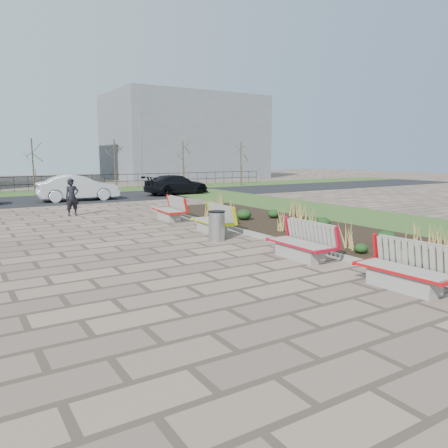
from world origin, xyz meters
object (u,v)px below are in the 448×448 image
bench_b (300,241)px  litter_bin (217,226)px  car_black (177,185)px  pedestrian (72,197)px  car_silver (78,188)px  bench_a (404,267)px  bench_c (212,220)px  lamp_east (141,153)px  bench_d (168,209)px

bench_b → litter_bin: 3.53m
bench_b → car_black: size_ratio=0.43×
pedestrian → car_silver: 7.15m
bench_a → car_black: size_ratio=0.43×
pedestrian → bench_c: bearing=-70.6°
pedestrian → car_black: (9.06, 7.45, -0.16)m
litter_bin → lamp_east: 21.95m
bench_c → litter_bin: 1.47m
bench_d → car_black: car_black is taller
pedestrian → bench_d: bearing=-52.4°
bench_d → litter_bin: bearing=-92.6°
bench_c → car_black: size_ratio=0.43×
bench_b → litter_bin: (-0.59, 3.48, -0.01)m
bench_a → bench_b: 3.30m
bench_a → litter_bin: bench_a is taller
bench_c → car_black: (5.78, 14.88, 0.22)m
litter_bin → pedestrian: size_ratio=0.56×
bench_a → pedestrian: bearing=99.0°
lamp_east → car_silver: bearing=-139.4°
car_silver → car_black: bearing=-82.5°
bench_c → car_silver: (-1.34, 14.30, 0.32)m
bench_a → bench_d: same height
bench_d → lamp_east: size_ratio=0.35×
pedestrian → car_silver: (1.95, 6.88, -0.06)m
car_black → bench_b: bearing=157.6°
pedestrian → bench_a: bearing=-82.6°
car_black → bench_d: bearing=146.4°
car_silver → litter_bin: bearing=-174.4°
bench_c → pedestrian: 8.13m
car_black → lamp_east: lamp_east is taller
bench_c → litter_bin: (-0.59, -1.35, -0.01)m
bench_c → car_black: bearing=72.9°
bench_c → bench_d: same height
lamp_east → bench_d: bearing=-107.4°
bench_b → lamp_east: bearing=79.1°
bench_a → car_silver: car_silver is taller
lamp_east → car_black: bearing=-80.9°
bench_b → car_silver: bearing=94.6°
litter_bin → car_black: car_black is taller
car_black → lamp_east: size_ratio=0.81×
car_silver → lamp_east: (6.34, 5.42, 2.22)m
pedestrian → bench_b: bearing=-79.5°
bench_a → lamp_east: 28.41m
bench_b → bench_d: same height
bench_b → bench_a: bearing=-89.4°
pedestrian → car_black: bearing=35.0°
bench_a → bench_c: 8.13m
bench_c → car_silver: bearing=99.5°
bench_d → car_silver: car_silver is taller
litter_bin → car_black: 17.43m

